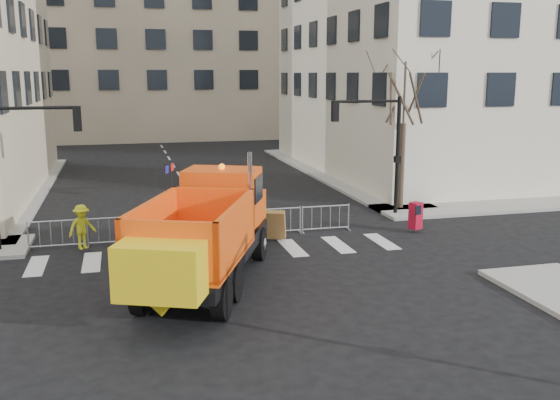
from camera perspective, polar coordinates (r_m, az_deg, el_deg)
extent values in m
plane|color=black|center=(17.71, -1.93, -9.68)|extent=(120.00, 120.00, 0.00)
cube|color=gray|center=(25.68, -6.05, -2.81)|extent=(64.00, 5.00, 0.15)
cube|color=tan|center=(68.45, -11.85, 15.98)|extent=(30.00, 18.00, 24.00)
cylinder|color=black|center=(28.56, 10.69, 3.87)|extent=(0.18, 0.18, 5.40)
cube|color=black|center=(19.33, -6.62, -4.81)|extent=(5.15, 7.88, 0.47)
cylinder|color=black|center=(22.25, -7.51, -3.76)|extent=(0.79, 1.20, 1.15)
cylinder|color=black|center=(21.76, -1.93, -4.02)|extent=(0.79, 1.20, 1.15)
cylinder|color=black|center=(18.54, -11.00, -7.03)|extent=(0.79, 1.20, 1.15)
cylinder|color=black|center=(17.94, -4.31, -7.47)|extent=(0.79, 1.20, 1.15)
cylinder|color=black|center=(17.33, -12.50, -8.41)|extent=(0.79, 1.20, 1.15)
cylinder|color=black|center=(16.70, -5.35, -8.97)|extent=(0.79, 1.20, 1.15)
cube|color=#F24D0D|center=(22.30, -4.43, -0.62)|extent=(2.68, 2.40, 1.05)
cube|color=#F24D0D|center=(20.88, -5.29, 0.29)|extent=(2.87, 2.48, 1.88)
cylinder|color=silver|center=(19.82, -2.76, 0.80)|extent=(0.15, 0.15, 2.51)
cube|color=#F24D0D|center=(17.68, -7.94, -2.70)|extent=(4.20, 5.26, 1.73)
cube|color=yellow|center=(15.19, -10.92, -6.43)|extent=(2.34, 1.78, 1.36)
cube|color=brown|center=(24.23, -3.45, -2.17)|extent=(3.32, 1.86, 1.18)
imported|color=black|center=(23.09, -2.67, -2.49)|extent=(0.63, 0.45, 1.64)
imported|color=black|center=(24.11, -4.88, -1.96)|extent=(0.83, 0.68, 1.60)
imported|color=black|center=(24.23, -2.68, -1.39)|extent=(1.25, 1.03, 1.99)
imported|color=#B8BC16|center=(23.62, -17.65, -2.35)|extent=(1.21, 1.06, 1.63)
cube|color=#A60C24|center=(26.04, 12.29, -1.40)|extent=(0.57, 0.55, 1.10)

